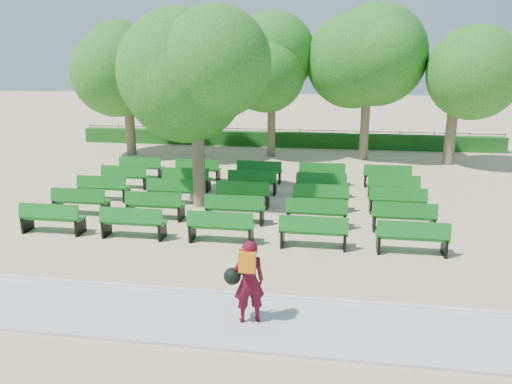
# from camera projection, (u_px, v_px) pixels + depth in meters

# --- Properties ---
(ground) EXTENTS (120.00, 120.00, 0.00)m
(ground) POSITION_uv_depth(u_px,v_px,m) (244.00, 214.00, 17.72)
(ground) COLOR tan
(paving) EXTENTS (30.00, 2.20, 0.06)m
(paving) POSITION_uv_depth(u_px,v_px,m) (181.00, 316.00, 10.65)
(paving) COLOR #B5B6B1
(paving) RESTS_ON ground
(curb) EXTENTS (30.00, 0.12, 0.10)m
(curb) POSITION_uv_depth(u_px,v_px,m) (196.00, 291.00, 11.74)
(curb) COLOR silver
(curb) RESTS_ON ground
(hedge) EXTENTS (26.00, 0.70, 0.90)m
(hedge) POSITION_uv_depth(u_px,v_px,m) (284.00, 139.00, 30.95)
(hedge) COLOR #175316
(hedge) RESTS_ON ground
(fence) EXTENTS (26.00, 0.10, 1.02)m
(fence) POSITION_uv_depth(u_px,v_px,m) (284.00, 146.00, 31.45)
(fence) COLOR black
(fence) RESTS_ON ground
(tree_line) EXTENTS (21.80, 6.80, 7.04)m
(tree_line) POSITION_uv_depth(u_px,v_px,m) (276.00, 159.00, 27.25)
(tree_line) COLOR #26721E
(tree_line) RESTS_ON ground
(bench_array) EXTENTS (2.01, 0.70, 1.25)m
(bench_array) POSITION_uv_depth(u_px,v_px,m) (245.00, 204.00, 18.60)
(bench_array) COLOR #136E1C
(bench_array) RESTS_ON ground
(tree_among) EXTENTS (4.87, 4.87, 6.82)m
(tree_among) POSITION_uv_depth(u_px,v_px,m) (196.00, 80.00, 17.51)
(tree_among) COLOR brown
(tree_among) RESTS_ON ground
(person) EXTENTS (0.89, 0.63, 1.78)m
(person) POSITION_uv_depth(u_px,v_px,m) (248.00, 280.00, 10.18)
(person) COLOR #470A17
(person) RESTS_ON ground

